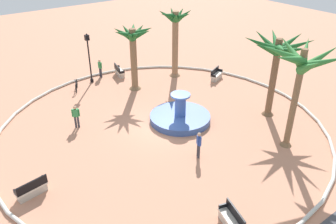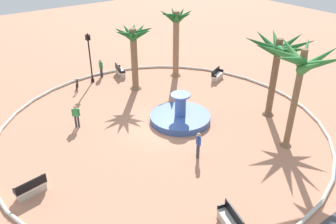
{
  "view_description": "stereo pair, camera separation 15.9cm",
  "coord_description": "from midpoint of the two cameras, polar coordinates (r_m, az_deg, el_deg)",
  "views": [
    {
      "loc": [
        11.44,
        16.12,
        12.14
      ],
      "look_at": [
        -0.44,
        0.02,
        1.0
      ],
      "focal_mm": 36.56,
      "sensor_mm": 36.0,
      "label": 1
    },
    {
      "loc": [
        11.32,
        16.22,
        12.14
      ],
      "look_at": [
        -0.44,
        0.02,
        1.0
      ],
      "focal_mm": 36.56,
      "sensor_mm": 36.0,
      "label": 2
    }
  ],
  "objects": [
    {
      "name": "lamppost",
      "position": [
        29.59,
        -13.22,
        9.35
      ],
      "size": [
        0.32,
        0.32,
        4.31
      ],
      "color": "black",
      "rests_on": "ground"
    },
    {
      "name": "person_cyclist_photo",
      "position": [
        23.5,
        -15.28,
        -0.57
      ],
      "size": [
        0.47,
        0.34,
        1.63
      ],
      "color": "#33333D",
      "rests_on": "ground"
    },
    {
      "name": "bench_north",
      "position": [
        31.24,
        -8.25,
        6.61
      ],
      "size": [
        0.82,
        1.67,
        1.0
      ],
      "color": "beige",
      "rests_on": "ground"
    },
    {
      "name": "person_cyclist_helmet",
      "position": [
        30.99,
        -11.4,
        7.3
      ],
      "size": [
        0.23,
        0.53,
        1.65
      ],
      "color": "#33333D",
      "rests_on": "ground"
    },
    {
      "name": "bench_east",
      "position": [
        18.96,
        -21.99,
        -11.96
      ],
      "size": [
        1.66,
        0.75,
        1.0
      ],
      "color": "beige",
      "rests_on": "ground"
    },
    {
      "name": "ground_plane",
      "position": [
        23.2,
        -1.09,
        -2.46
      ],
      "size": [
        80.0,
        80.0,
        0.0
      ],
      "primitive_type": "plane",
      "color": "tan"
    },
    {
      "name": "palm_tree_by_curb",
      "position": [
        20.28,
        21.1,
        6.97
      ],
      "size": [
        4.5,
        4.5,
        6.49
      ],
      "color": "brown",
      "rests_on": "ground"
    },
    {
      "name": "person_pedestrian_stroll",
      "position": [
        19.89,
        4.92,
        -5.28
      ],
      "size": [
        0.32,
        0.49,
        1.68
      ],
      "color": "#33333D",
      "rests_on": "ground"
    },
    {
      "name": "bicycle_red_frame",
      "position": [
        29.18,
        -15.18,
        4.27
      ],
      "size": [
        0.81,
        1.57,
        0.94
      ],
      "color": "black",
      "rests_on": "ground"
    },
    {
      "name": "bench_southeast",
      "position": [
        16.41,
        10.2,
        -17.46
      ],
      "size": [
        0.93,
        1.68,
        1.0
      ],
      "color": "beige",
      "rests_on": "ground"
    },
    {
      "name": "palm_tree_mid_plaza",
      "position": [
        27.25,
        -6.0,
        11.33
      ],
      "size": [
        3.19,
        3.18,
        5.31
      ],
      "color": "brown",
      "rests_on": "ground"
    },
    {
      "name": "palm_tree_far_side",
      "position": [
        23.86,
        17.54,
        9.23
      ],
      "size": [
        4.67,
        4.64,
        5.86
      ],
      "color": "brown",
      "rests_on": "ground"
    },
    {
      "name": "plaza_curb",
      "position": [
        23.15,
        -1.09,
        -2.24
      ],
      "size": [
        21.71,
        21.71,
        0.2
      ],
      "primitive_type": "torus",
      "color": "silver",
      "rests_on": "ground"
    },
    {
      "name": "palm_tree_near_fountain",
      "position": [
        29.68,
        1.09,
        13.58
      ],
      "size": [
        3.16,
        3.17,
        6.0
      ],
      "color": "#8E6B4C",
      "rests_on": "ground"
    },
    {
      "name": "bench_west",
      "position": [
        30.46,
        7.92,
        6.04
      ],
      "size": [
        1.67,
        1.1,
        1.0
      ],
      "color": "beige",
      "rests_on": "ground"
    },
    {
      "name": "fountain",
      "position": [
        23.76,
        1.84,
        -0.8
      ],
      "size": [
        4.2,
        4.2,
        2.05
      ],
      "color": "#38569E",
      "rests_on": "ground"
    }
  ]
}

